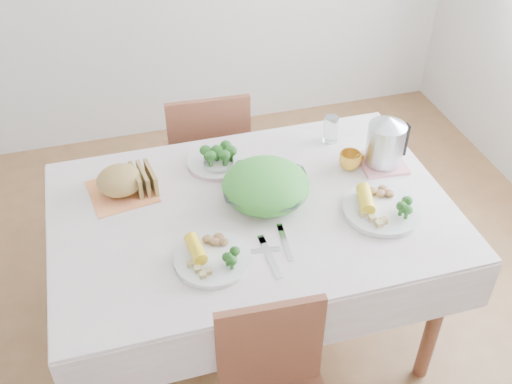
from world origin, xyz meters
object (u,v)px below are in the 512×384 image
object	(u,v)px
salad_bowl	(266,191)
dinner_plate_right	(382,210)
chair_far	(206,155)
dinner_plate_left	(213,259)
dining_table	(253,278)
yellow_mug	(350,160)
electric_kettle	(386,140)

from	to	relation	value
salad_bowl	dinner_plate_right	size ratio (longest dim) A/B	1.07
chair_far	dinner_plate_left	xyz separation A→B (m)	(-0.18, -1.03, 0.31)
dining_table	chair_far	world-z (taller)	chair_far
dining_table	yellow_mug	xyz separation A→B (m)	(0.45, 0.14, 0.42)
yellow_mug	electric_kettle	world-z (taller)	electric_kettle
chair_far	dinner_plate_right	size ratio (longest dim) A/B	3.02
dining_table	yellow_mug	world-z (taller)	yellow_mug
dining_table	yellow_mug	distance (m)	0.63
dinner_plate_right	dinner_plate_left	bearing A→B (deg)	-173.48
dining_table	dinner_plate_right	bearing A→B (deg)	-18.87
dinner_plate_left	dinner_plate_right	xyz separation A→B (m)	(0.66, 0.08, 0.00)
dining_table	dinner_plate_right	world-z (taller)	dinner_plate_right
dinner_plate_right	electric_kettle	xyz separation A→B (m)	(0.13, 0.28, 0.11)
dining_table	chair_far	distance (m)	0.80
yellow_mug	dinner_plate_right	bearing A→B (deg)	-88.65
dinner_plate_left	yellow_mug	size ratio (longest dim) A/B	2.91
chair_far	dinner_plate_right	bearing A→B (deg)	120.12
dinner_plate_left	dinner_plate_right	distance (m)	0.67
electric_kettle	salad_bowl	bearing A→B (deg)	174.74
yellow_mug	dining_table	bearing A→B (deg)	-163.15
dinner_plate_left	electric_kettle	size ratio (longest dim) A/B	1.25
electric_kettle	dinner_plate_right	bearing A→B (deg)	-129.37
dining_table	electric_kettle	size ratio (longest dim) A/B	6.57
chair_far	electric_kettle	bearing A→B (deg)	135.58
salad_bowl	dinner_plate_left	world-z (taller)	salad_bowl
dining_table	dinner_plate_left	xyz separation A→B (m)	(-0.21, -0.23, 0.40)
chair_far	yellow_mug	world-z (taller)	chair_far
dining_table	dinner_plate_left	world-z (taller)	dinner_plate_left
salad_bowl	dinner_plate_left	distance (m)	0.38
electric_kettle	yellow_mug	bearing A→B (deg)	159.55
chair_far	electric_kettle	size ratio (longest dim) A/B	4.17
yellow_mug	salad_bowl	bearing A→B (deg)	-166.01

